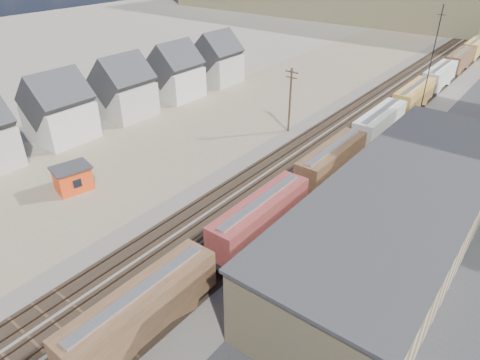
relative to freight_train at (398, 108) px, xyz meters
The scene contains 10 objects.
ground 55.14m from the freight_train, 93.96° to the right, with size 300.00×300.00×0.00m, color #6B6356.
ballast_bed 6.82m from the freight_train, 127.56° to the right, with size 18.00×200.00×0.06m, color #4C4742.
dirt_yard 28.24m from the freight_train, 147.88° to the right, with size 24.00×180.00×0.03m, color #6D624B.
rail_tracks 7.11m from the freight_train, 131.35° to the right, with size 11.40×200.00×0.24m.
freight_train is the anchor object (origin of this frame).
warehouse 31.97m from the freight_train, 69.52° to the right, with size 12.40×40.40×7.25m.
utility_pole_north 18.03m from the freight_train, 133.54° to the right, with size 2.20×0.32×10.00m.
radio_mast 8.40m from the freight_train, 66.49° to the left, with size 1.20×0.16×18.00m.
townhouse_row 48.25m from the freight_train, 141.62° to the right, with size 8.15×68.16×10.47m.
maintenance_shed 49.68m from the freight_train, 118.09° to the right, with size 4.22×4.94×3.14m.
Camera 1 is at (23.42, -11.75, 27.01)m, focal length 32.00 mm.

